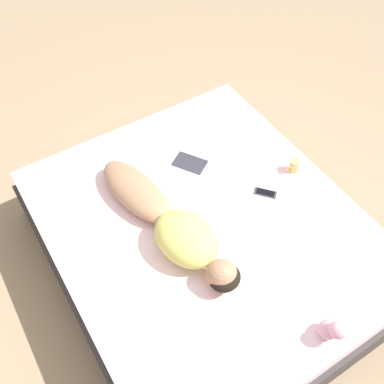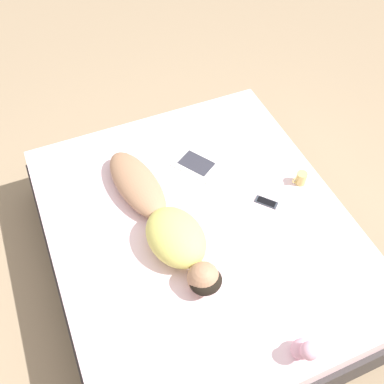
{
  "view_description": "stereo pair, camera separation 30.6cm",
  "coord_description": "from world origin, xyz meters",
  "px_view_note": "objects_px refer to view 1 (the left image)",
  "views": [
    {
      "loc": [
        0.98,
        1.39,
        2.95
      ],
      "look_at": [
        -0.04,
        -0.23,
        0.56
      ],
      "focal_mm": 42.0,
      "sensor_mm": 36.0,
      "label": 1
    },
    {
      "loc": [
        0.71,
        1.53,
        2.95
      ],
      "look_at": [
        -0.04,
        -0.23,
        0.56
      ],
      "focal_mm": 42.0,
      "sensor_mm": 36.0,
      "label": 2
    }
  ],
  "objects_px": {
    "open_magazine": "(196,153)",
    "cell_phone": "(265,193)",
    "person": "(171,224)",
    "coffee_mug": "(294,165)"
  },
  "relations": [
    {
      "from": "open_magazine",
      "to": "cell_phone",
      "type": "bearing_deg",
      "value": 76.65
    },
    {
      "from": "person",
      "to": "coffee_mug",
      "type": "relative_size",
      "value": 12.07
    },
    {
      "from": "cell_phone",
      "to": "person",
      "type": "bearing_deg",
      "value": -45.86
    },
    {
      "from": "person",
      "to": "open_magazine",
      "type": "distance_m",
      "value": 0.74
    },
    {
      "from": "person",
      "to": "cell_phone",
      "type": "height_order",
      "value": "person"
    },
    {
      "from": "open_magazine",
      "to": "coffee_mug",
      "type": "height_order",
      "value": "coffee_mug"
    },
    {
      "from": "person",
      "to": "open_magazine",
      "type": "height_order",
      "value": "person"
    },
    {
      "from": "coffee_mug",
      "to": "cell_phone",
      "type": "relative_size",
      "value": 0.7
    },
    {
      "from": "person",
      "to": "coffee_mug",
      "type": "bearing_deg",
      "value": 171.63
    },
    {
      "from": "open_magazine",
      "to": "coffee_mug",
      "type": "xyz_separation_m",
      "value": [
        -0.51,
        0.52,
        0.05
      ]
    }
  ]
}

